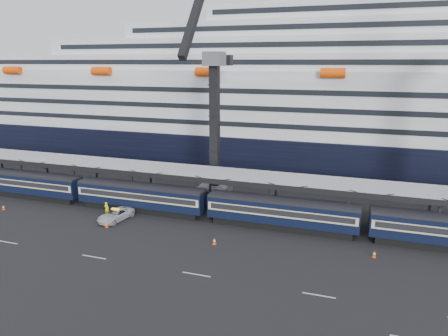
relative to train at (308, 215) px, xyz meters
The scene contains 12 objects.
ground 11.25m from the train, 65.06° to the right, with size 260.00×260.00×0.00m, color black.
lane_markings 20.02m from the train, 49.95° to the right, with size 111.00×4.27×0.02m.
train is the anchor object (origin of this frame).
canopy 6.85m from the train, 40.71° to the left, with size 130.00×6.25×5.53m.
cruise_ship 37.56m from the train, 84.34° to the left, with size 214.09×28.84×34.00m.
crane_dark_near 20.10m from the train, 150.76° to the left, with size 4.50×17.75×35.08m.
pickup_truck 25.29m from the train, behind, with size 2.48×5.38×1.50m, color #B8B9C0.
worker 27.29m from the train, behind, with size 0.69×0.45×1.89m, color #ECFF0D.
traffic_cone_a 42.86m from the train, behind, with size 0.38×0.38×0.75m.
traffic_cone_b 25.62m from the train, 165.02° to the right, with size 0.42×0.42×0.85m.
traffic_cone_c 12.25m from the train, 144.87° to the right, with size 0.42×0.42×0.84m.
traffic_cone_d 9.19m from the train, 30.99° to the right, with size 0.39×0.39×0.79m.
Camera 1 is at (-0.38, -37.22, 20.66)m, focal length 32.00 mm.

